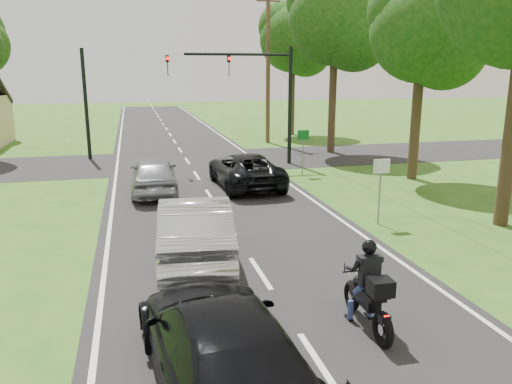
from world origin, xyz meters
TOP-DOWN VIEW (x-y plane):
  - ground at (0.00, 0.00)m, footprint 140.00×140.00m
  - road at (0.00, 10.00)m, footprint 8.00×100.00m
  - cross_road at (0.00, 16.00)m, footprint 60.00×7.00m
  - motorcycle_rider at (1.33, -3.07)m, footprint 0.59×2.07m
  - dark_suv at (1.72, 9.23)m, footprint 2.60×5.28m
  - silver_sedan at (-1.40, 1.34)m, footprint 2.24×5.21m
  - silver_suv at (-2.09, 8.94)m, footprint 1.93×4.49m
  - dark_car_behind at (-1.72, -4.28)m, footprint 2.53×5.34m
  - traffic_signal at (3.34, 14.00)m, footprint 6.38×0.44m
  - signal_pole_far at (-5.20, 18.00)m, footprint 0.20×0.20m
  - utility_pole_far at (6.20, 22.00)m, footprint 1.60×0.28m
  - sign_white at (4.70, 2.98)m, footprint 0.55×0.07m
  - sign_green at (4.90, 10.98)m, footprint 0.55×0.07m
  - tree_row_c at (9.75, 8.80)m, footprint 4.80×4.65m
  - tree_row_d at (9.10, 16.76)m, footprint 5.76×5.58m
  - tree_row_e at (9.48, 25.78)m, footprint 5.28×5.12m

SIDE VIEW (x-z plane):
  - ground at x=0.00m, z-range 0.00..0.00m
  - cross_road at x=0.00m, z-range 0.00..0.01m
  - road at x=0.00m, z-range 0.00..0.01m
  - motorcycle_rider at x=1.33m, z-range -0.19..1.59m
  - dark_suv at x=1.72m, z-range 0.01..1.45m
  - dark_car_behind at x=-1.72m, z-range 0.01..1.52m
  - silver_suv at x=-2.09m, z-range 0.01..1.52m
  - silver_sedan at x=-1.40m, z-range 0.01..1.68m
  - sign_white at x=4.70m, z-range 0.54..2.66m
  - sign_green at x=4.90m, z-range 0.54..2.66m
  - signal_pole_far at x=-5.20m, z-range 0.00..6.00m
  - traffic_signal at x=3.34m, z-range 1.14..7.14m
  - utility_pole_far at x=6.20m, z-range 0.08..10.08m
  - tree_row_c at x=9.75m, z-range 1.85..10.61m
  - tree_row_e at x=9.48m, z-range 2.03..11.64m
  - tree_row_d at x=9.10m, z-range 2.21..12.66m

